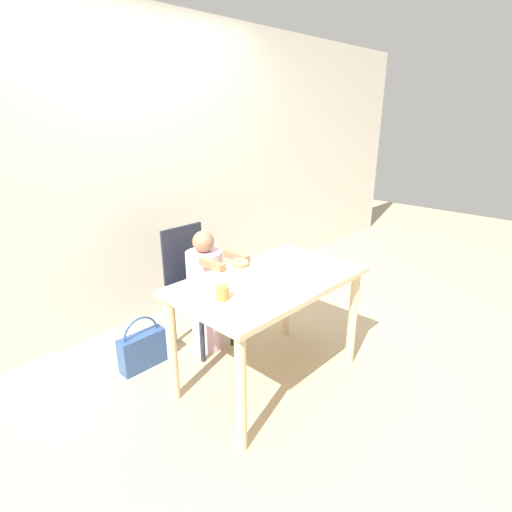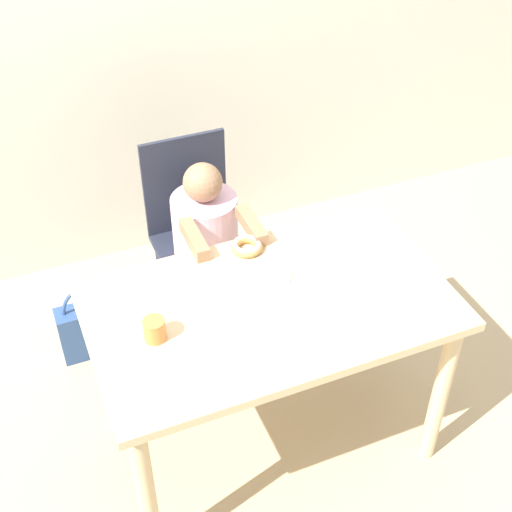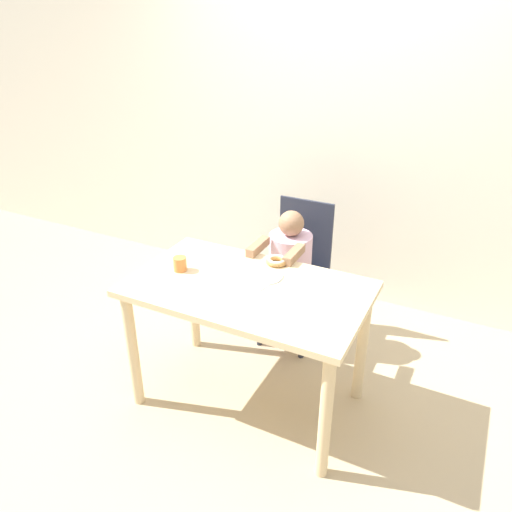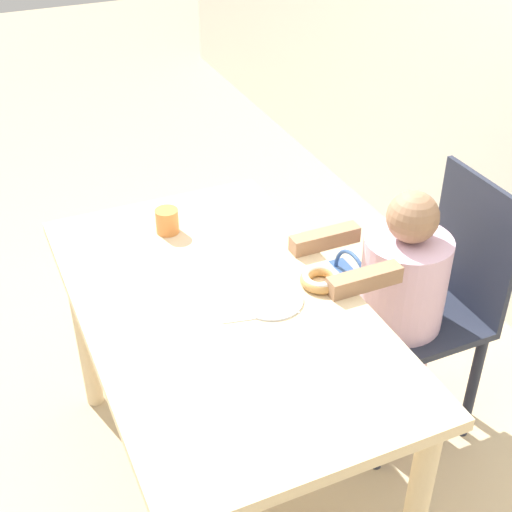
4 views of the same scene
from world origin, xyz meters
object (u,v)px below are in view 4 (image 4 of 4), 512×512
at_px(chair, 429,310).
at_px(child_figure, 396,324).
at_px(handbag, 349,306).
at_px(cup, 167,221).
at_px(donut, 321,279).

xyz_separation_m(chair, child_figure, (0.00, -0.12, -0.02)).
distance_m(child_figure, handbag, 0.59).
bearing_deg(chair, cup, -117.09).
relative_size(chair, cup, 12.00).
bearing_deg(handbag, child_figure, -15.70).
relative_size(donut, cup, 1.52).
bearing_deg(cup, handbag, 97.89).
relative_size(chair, handbag, 2.34).
bearing_deg(donut, child_figure, 99.40).
relative_size(child_figure, handbag, 2.38).
distance_m(chair, child_figure, 0.12).
distance_m(handbag, cup, 1.00).
distance_m(child_figure, donut, 0.45).
relative_size(chair, donut, 7.88).
height_order(chair, child_figure, child_figure).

